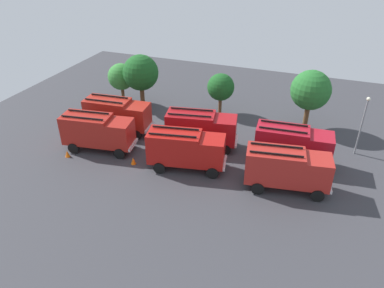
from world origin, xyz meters
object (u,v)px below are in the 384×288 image
(fire_truck_3, at_px, (117,114))
(tree_0, at_px, (121,77))
(tree_1, at_px, (141,73))
(traffic_cone_1, at_px, (67,154))
(tree_2, at_px, (221,87))
(fire_truck_0, at_px, (97,131))
(fire_truck_4, at_px, (201,128))
(firefighter_1, at_px, (273,140))
(lamppost, at_px, (363,121))
(firefighter_2, at_px, (286,137))
(fire_truck_1, at_px, (186,148))
(tree_3, at_px, (311,90))
(fire_truck_5, at_px, (293,144))
(traffic_cone_0, at_px, (133,161))
(fire_truck_2, at_px, (287,168))
(firefighter_0, at_px, (110,114))

(fire_truck_3, distance_m, tree_0, 7.99)
(tree_1, bearing_deg, traffic_cone_1, -97.26)
(tree_2, bearing_deg, traffic_cone_1, -127.22)
(fire_truck_0, height_order, fire_truck_4, same)
(fire_truck_3, bearing_deg, firefighter_1, 2.69)
(firefighter_1, bearing_deg, lamppost, 130.84)
(firefighter_2, bearing_deg, fire_truck_3, 94.73)
(fire_truck_1, xyz_separation_m, tree_2, (-0.44, 12.56, 1.20))
(fire_truck_0, xyz_separation_m, firefighter_1, (16.45, 6.35, -1.22))
(firefighter_2, bearing_deg, tree_2, 53.35)
(fire_truck_4, bearing_deg, tree_3, 28.83)
(fire_truck_5, height_order, tree_3, tree_3)
(fire_truck_5, distance_m, firefighter_1, 3.26)
(tree_0, height_order, traffic_cone_1, tree_0)
(tree_1, xyz_separation_m, traffic_cone_0, (5.06, -11.96, -4.15))
(fire_truck_0, xyz_separation_m, tree_1, (-0.55, 10.75, 2.35))
(fire_truck_4, bearing_deg, traffic_cone_0, -143.46)
(fire_truck_2, bearing_deg, tree_2, 118.46)
(fire_truck_1, bearing_deg, lamppost, 18.18)
(fire_truck_1, bearing_deg, firefighter_2, 31.08)
(firefighter_1, bearing_deg, fire_truck_1, -19.78)
(fire_truck_3, relative_size, firefighter_2, 4.10)
(traffic_cone_0, distance_m, lamppost, 22.29)
(fire_truck_1, distance_m, fire_truck_3, 10.50)
(fire_truck_2, distance_m, firefighter_2, 7.45)
(firefighter_0, bearing_deg, fire_truck_3, -166.90)
(firefighter_2, bearing_deg, fire_truck_4, 105.30)
(fire_truck_3, distance_m, traffic_cone_0, 7.29)
(fire_truck_4, relative_size, traffic_cone_0, 10.71)
(tree_3, bearing_deg, fire_truck_5, -94.11)
(fire_truck_1, height_order, fire_truck_5, same)
(traffic_cone_0, bearing_deg, fire_truck_1, 12.73)
(firefighter_0, relative_size, tree_3, 0.24)
(firefighter_0, relative_size, tree_2, 0.32)
(traffic_cone_1, distance_m, lamppost, 28.86)
(firefighter_2, relative_size, lamppost, 0.29)
(tree_3, bearing_deg, traffic_cone_0, -137.49)
(tree_2, distance_m, traffic_cone_0, 14.73)
(fire_truck_0, height_order, firefighter_0, fire_truck_0)
(tree_1, bearing_deg, traffic_cone_0, -67.09)
(fire_truck_1, xyz_separation_m, fire_truck_4, (-0.02, 4.26, 0.00))
(lamppost, bearing_deg, tree_0, 174.00)
(fire_truck_3, xyz_separation_m, firefighter_1, (16.61, 2.26, -1.22))
(traffic_cone_0, distance_m, traffic_cone_1, 6.82)
(traffic_cone_1, bearing_deg, fire_truck_0, 46.62)
(tree_0, bearing_deg, firefighter_2, -10.50)
(firefighter_1, bearing_deg, firefighter_2, 155.11)
(traffic_cone_0, bearing_deg, fire_truck_4, 47.39)
(fire_truck_2, bearing_deg, firefighter_0, 155.05)
(fire_truck_2, bearing_deg, tree_1, 141.64)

